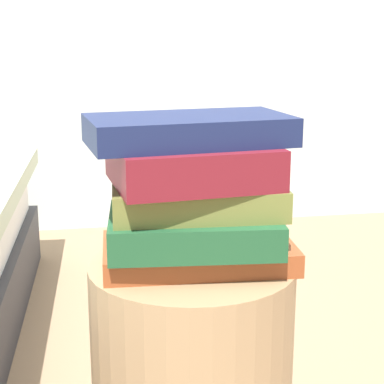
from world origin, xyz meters
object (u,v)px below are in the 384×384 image
object	(u,v)px
book_rust	(198,252)
book_forest	(195,229)
book_maroon	(191,164)
book_olive	(196,196)
book_navy	(188,129)

from	to	relation	value
book_rust	book_forest	bearing A→B (deg)	-115.76
book_rust	book_maroon	xyz separation A→B (m)	(-0.01, -0.00, 0.14)
book_rust	book_forest	distance (m)	0.05
book_forest	book_olive	distance (m)	0.05
book_maroon	book_navy	bearing A→B (deg)	121.55
book_maroon	book_forest	bearing A→B (deg)	-69.49
book_rust	book_navy	distance (m)	0.20
book_maroon	book_navy	world-z (taller)	book_navy
book_navy	book_forest	bearing A→B (deg)	-67.56
book_navy	book_rust	bearing A→B (deg)	-13.20
book_forest	book_olive	xyz separation A→B (m)	(0.00, 0.02, 0.05)
book_olive	book_maroon	xyz separation A→B (m)	(-0.01, -0.01, 0.05)
book_olive	book_navy	size ratio (longest dim) A/B	0.86
book_rust	book_navy	bearing A→B (deg)	176.51
book_rust	book_navy	size ratio (longest dim) A/B	0.99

